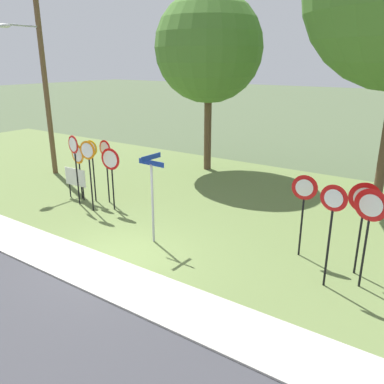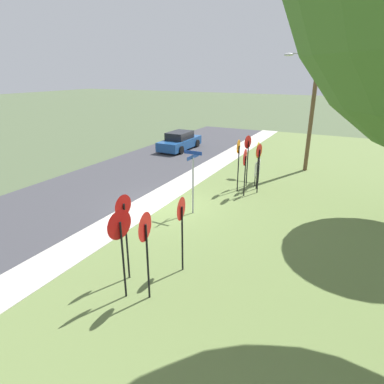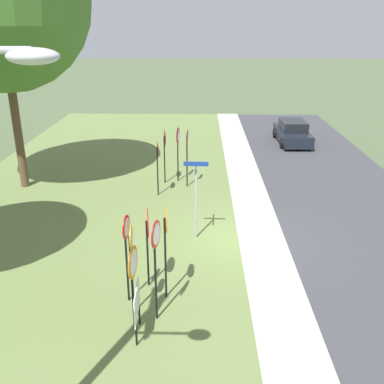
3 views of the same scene
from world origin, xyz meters
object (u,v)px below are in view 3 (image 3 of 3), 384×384
Objects in this scene: stop_sign_far_center at (156,250)px; street_name_post at (196,193)px; stop_sign_near_right at (133,271)px; stop_sign_center_tall at (127,241)px; stop_sign_near_left at (166,234)px; yield_sign_far_left at (165,143)px; yield_sign_near_left at (188,145)px; yield_sign_near_right at (178,141)px; notice_board at (137,305)px; yield_sign_far_right at (158,155)px; stop_sign_far_right at (148,231)px; stop_sign_far_left at (131,252)px; parked_sedan_distant at (293,133)px.

street_name_post is at bearing -0.06° from stop_sign_far_center.
stop_sign_center_tall is at bearing 21.81° from stop_sign_near_right.
stop_sign_near_left is 1.05× the size of yield_sign_far_left.
stop_sign_near_right is 0.82× the size of street_name_post.
stop_sign_far_center reaches higher than yield_sign_near_left.
notice_board is at bearing -173.07° from yield_sign_near_right.
yield_sign_near_left reaches higher than yield_sign_far_right.
yield_sign_near_left is 0.96× the size of street_name_post.
notice_board is (-1.56, 0.58, -1.07)m from stop_sign_near_left.
stop_sign_near_right is at bearing 147.79° from stop_sign_near_left.
stop_sign_center_tall is 1.04× the size of yield_sign_far_right.
street_name_post reaches higher than yield_sign_near_right.
yield_sign_far_right is 9.17m from notice_board.
notice_board is at bearing 156.74° from stop_sign_far_center.
stop_sign_near_left is at bearing -142.93° from stop_sign_far_right.
stop_sign_far_left is 8.28m from yield_sign_far_right.
parked_sedan_distant is (7.45, -7.25, -1.27)m from yield_sign_far_left.
yield_sign_far_left is (-0.25, 0.60, -0.04)m from yield_sign_near_right.
stop_sign_far_center reaches higher than stop_sign_near_right.
yield_sign_near_left reaches higher than stop_sign_center_tall.
yield_sign_far_left is 10.47m from parked_sedan_distant.
yield_sign_near_right is at bearing 10.70° from street_name_post.
stop_sign_far_right is 2.29m from notice_board.
yield_sign_near_right reaches higher than stop_sign_far_left.
stop_sign_center_tall is 0.99× the size of yield_sign_far_left.
yield_sign_far_right is (-1.57, 0.17, -0.09)m from yield_sign_far_left.
yield_sign_far_right is 1.91× the size of notice_board.
stop_sign_far_left is 0.98× the size of yield_sign_far_left.
yield_sign_near_right is 0.60× the size of parked_sedan_distant.
stop_sign_center_tall is at bearing 171.08° from yield_sign_far_right.
stop_sign_far_right is 7.01m from yield_sign_far_right.
yield_sign_far_left is at bearing 14.44° from stop_sign_far_center.
yield_sign_near_left reaches higher than notice_board.
stop_sign_far_center is at bearing 170.95° from street_name_post.
stop_sign_far_center is (-0.23, -0.62, 0.20)m from stop_sign_far_left.
stop_sign_far_right is at bearing 159.32° from street_name_post.
stop_sign_near_left is 1.03× the size of yield_sign_near_right.
stop_sign_near_left is at bearing 178.58° from yield_sign_far_right.
stop_sign_far_center is at bearing -170.90° from yield_sign_near_right.
stop_sign_far_left is 0.89× the size of street_name_post.
stop_sign_far_right is 8.13m from yield_sign_near_left.
street_name_post is at bearing -9.43° from stop_sign_near_right.
stop_sign_near_right is 0.91× the size of stop_sign_center_tall.
yield_sign_near_left reaches higher than stop_sign_far_left.
stop_sign_far_left is (0.66, 0.13, 0.12)m from stop_sign_near_right.
stop_sign_near_left is 3.63m from street_name_post.
stop_sign_center_tall is at bearing 140.86° from stop_sign_far_right.
yield_sign_far_right is at bearing 16.20° from stop_sign_far_center.
parked_sedan_distant is at bearing -15.46° from stop_sign_near_right.
stop_sign_far_left is (-0.72, 0.79, -0.15)m from stop_sign_near_left.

